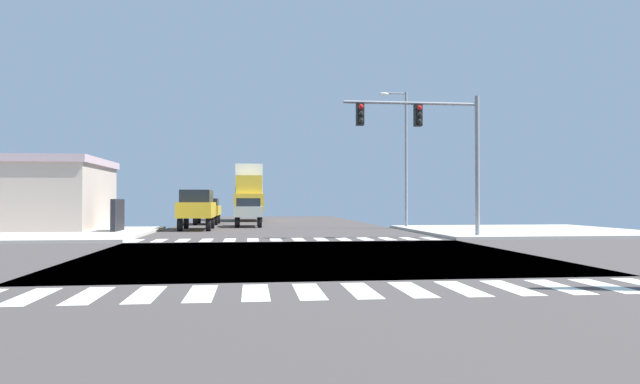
{
  "coord_description": "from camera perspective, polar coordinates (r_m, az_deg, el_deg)",
  "views": [
    {
      "loc": [
        -1.84,
        -18.19,
        1.72
      ],
      "look_at": [
        0.94,
        5.08,
        2.07
      ],
      "focal_mm": 32.48,
      "sensor_mm": 36.0,
      "label": 1
    }
  ],
  "objects": [
    {
      "name": "ground",
      "position": [
        18.37,
        -1.05,
        -6.3
      ],
      "size": [
        90.0,
        90.0,
        0.05
      ],
      "color": "#413B39"
    },
    {
      "name": "crosswalk_far",
      "position": [
        25.6,
        -3.26,
        -4.7
      ],
      "size": [
        13.5,
        2.0,
        0.01
      ],
      "color": "white",
      "rests_on": "ground"
    },
    {
      "name": "suv_nearside_1",
      "position": [
        34.8,
        -12.04,
        -1.37
      ],
      "size": [
        1.96,
        4.6,
        2.34
      ],
      "rotation": [
        0.0,
        0.0,
        3.14
      ],
      "color": "black",
      "rests_on": "ground"
    },
    {
      "name": "sedan_farside_1",
      "position": [
        38.49,
        -7.06,
        -1.75
      ],
      "size": [
        1.8,
        4.3,
        1.88
      ],
      "rotation": [
        0.0,
        0.0,
        3.14
      ],
      "color": "black",
      "rests_on": "ground"
    },
    {
      "name": "crosswalk_near",
      "position": [
        11.14,
        1.49,
        -9.71
      ],
      "size": [
        13.5,
        2.0,
        0.01
      ],
      "color": "white",
      "rests_on": "ground"
    },
    {
      "name": "box_truck_middle_1",
      "position": [
        50.34,
        -7.0,
        0.11
      ],
      "size": [
        2.4,
        7.2,
        4.85
      ],
      "rotation": [
        0.0,
        0.0,
        3.14
      ],
      "color": "black",
      "rests_on": "ground"
    },
    {
      "name": "street_lamp",
      "position": [
        36.06,
        8.12,
        4.38
      ],
      "size": [
        1.78,
        0.32,
        8.42
      ],
      "color": "gray",
      "rests_on": "ground"
    },
    {
      "name": "sidewalk_corner_nw",
      "position": [
        32.23,
        -27.13,
        -3.69
      ],
      "size": [
        12.0,
        12.0,
        0.14
      ],
      "color": "#B8B1A4",
      "rests_on": "ground"
    },
    {
      "name": "traffic_signal_mast",
      "position": [
        26.88,
        10.42,
        5.8
      ],
      "size": [
        6.33,
        0.55,
        6.55
      ],
      "color": "gray",
      "rests_on": "ground"
    },
    {
      "name": "sidewalk_corner_ne",
      "position": [
        33.68,
        19.37,
        -3.61
      ],
      "size": [
        12.0,
        12.0,
        0.14
      ],
      "color": "#B2ADA3",
      "rests_on": "ground"
    },
    {
      "name": "sedan_queued_3",
      "position": [
        42.87,
        -11.05,
        -1.65
      ],
      "size": [
        1.8,
        4.3,
        1.88
      ],
      "rotation": [
        0.0,
        0.0,
        3.14
      ],
      "color": "black",
      "rests_on": "ground"
    }
  ]
}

